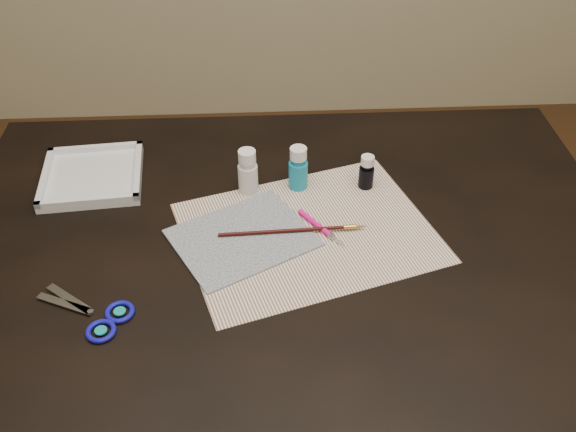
{
  "coord_description": "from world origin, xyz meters",
  "views": [
    {
      "loc": [
        -0.05,
        -0.92,
        1.56
      ],
      "look_at": [
        0.0,
        0.0,
        0.8
      ],
      "focal_mm": 40.0,
      "sensor_mm": 36.0,
      "label": 1
    }
  ],
  "objects_px": {
    "canvas": "(243,238)",
    "palette_tray": "(92,175)",
    "paper": "(308,232)",
    "scissors": "(80,311)",
    "paint_bottle_white": "(248,171)",
    "paint_bottle_navy": "(367,172)",
    "paint_bottle_cyan": "(298,168)"
  },
  "relations": [
    {
      "from": "canvas",
      "to": "palette_tray",
      "type": "relative_size",
      "value": 1.2
    },
    {
      "from": "paint_bottle_white",
      "to": "palette_tray",
      "type": "bearing_deg",
      "value": 170.53
    },
    {
      "from": "scissors",
      "to": "paint_bottle_white",
      "type": "bearing_deg",
      "value": -106.94
    },
    {
      "from": "paper",
      "to": "palette_tray",
      "type": "xyz_separation_m",
      "value": [
        -0.44,
        0.19,
        0.01
      ]
    },
    {
      "from": "paint_bottle_white",
      "to": "palette_tray",
      "type": "xyz_separation_m",
      "value": [
        -0.33,
        0.06,
        -0.04
      ]
    },
    {
      "from": "canvas",
      "to": "paint_bottle_navy",
      "type": "distance_m",
      "value": 0.3
    },
    {
      "from": "paint_bottle_navy",
      "to": "paint_bottle_white",
      "type": "bearing_deg",
      "value": -179.67
    },
    {
      "from": "paint_bottle_white",
      "to": "paint_bottle_navy",
      "type": "bearing_deg",
      "value": 0.33
    },
    {
      "from": "canvas",
      "to": "scissors",
      "type": "relative_size",
      "value": 1.28
    },
    {
      "from": "scissors",
      "to": "canvas",
      "type": "bearing_deg",
      "value": -123.19
    },
    {
      "from": "canvas",
      "to": "palette_tray",
      "type": "xyz_separation_m",
      "value": [
        -0.32,
        0.21,
        0.01
      ]
    },
    {
      "from": "paint_bottle_white",
      "to": "paint_bottle_cyan",
      "type": "relative_size",
      "value": 1.03
    },
    {
      "from": "paint_bottle_navy",
      "to": "palette_tray",
      "type": "distance_m",
      "value": 0.58
    },
    {
      "from": "paper",
      "to": "paint_bottle_white",
      "type": "xyz_separation_m",
      "value": [
        -0.11,
        0.14,
        0.05
      ]
    },
    {
      "from": "canvas",
      "to": "paint_bottle_cyan",
      "type": "bearing_deg",
      "value": 53.98
    },
    {
      "from": "paper",
      "to": "palette_tray",
      "type": "height_order",
      "value": "palette_tray"
    },
    {
      "from": "paint_bottle_cyan",
      "to": "palette_tray",
      "type": "height_order",
      "value": "paint_bottle_cyan"
    },
    {
      "from": "paint_bottle_white",
      "to": "scissors",
      "type": "height_order",
      "value": "paint_bottle_white"
    },
    {
      "from": "paper",
      "to": "paint_bottle_navy",
      "type": "height_order",
      "value": "paint_bottle_navy"
    },
    {
      "from": "paint_bottle_white",
      "to": "scissors",
      "type": "relative_size",
      "value": 0.51
    },
    {
      "from": "canvas",
      "to": "scissors",
      "type": "distance_m",
      "value": 0.32
    },
    {
      "from": "paper",
      "to": "paint_bottle_cyan",
      "type": "xyz_separation_m",
      "value": [
        -0.01,
        0.15,
        0.05
      ]
    },
    {
      "from": "paint_bottle_navy",
      "to": "paint_bottle_cyan",
      "type": "bearing_deg",
      "value": 177.14
    },
    {
      "from": "paint_bottle_white",
      "to": "paint_bottle_cyan",
      "type": "xyz_separation_m",
      "value": [
        0.1,
        0.01,
        -0.0
      ]
    },
    {
      "from": "canvas",
      "to": "paint_bottle_white",
      "type": "bearing_deg",
      "value": 85.32
    },
    {
      "from": "canvas",
      "to": "paint_bottle_white",
      "type": "xyz_separation_m",
      "value": [
        0.01,
        0.15,
        0.05
      ]
    },
    {
      "from": "paint_bottle_white",
      "to": "paint_bottle_cyan",
      "type": "height_order",
      "value": "paint_bottle_white"
    },
    {
      "from": "paper",
      "to": "scissors",
      "type": "distance_m",
      "value": 0.44
    },
    {
      "from": "paint_bottle_cyan",
      "to": "palette_tray",
      "type": "distance_m",
      "value": 0.44
    },
    {
      "from": "paint_bottle_cyan",
      "to": "scissors",
      "type": "xyz_separation_m",
      "value": [
        -0.39,
        -0.33,
        -0.04
      ]
    },
    {
      "from": "paint_bottle_white",
      "to": "paint_bottle_navy",
      "type": "xyz_separation_m",
      "value": [
        0.24,
        0.0,
        -0.01
      ]
    },
    {
      "from": "paper",
      "to": "paint_bottle_cyan",
      "type": "distance_m",
      "value": 0.16
    }
  ]
}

